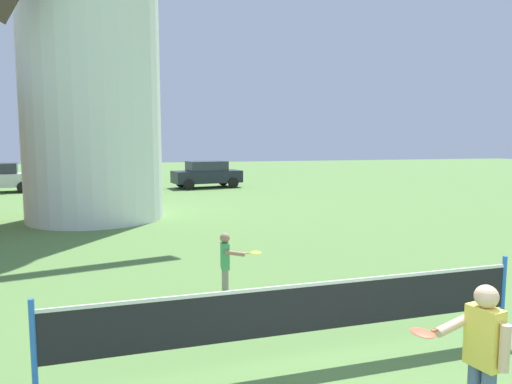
# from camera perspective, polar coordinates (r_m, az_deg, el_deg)

# --- Properties ---
(windmill) EXTENTS (9.23, 5.25, 14.99)m
(windmill) POSITION_cam_1_polar(r_m,az_deg,el_deg) (17.10, -20.27, 20.91)
(windmill) COLOR white
(windmill) RESTS_ON ground_plane
(tennis_net) EXTENTS (5.88, 0.06, 1.10)m
(tennis_net) POSITION_cam_1_polar(r_m,az_deg,el_deg) (5.52, 6.24, -14.36)
(tennis_net) COLOR blue
(tennis_net) RESTS_ON ground_plane
(player_near) EXTENTS (0.81, 0.46, 1.37)m
(player_near) POSITION_cam_1_polar(r_m,az_deg,el_deg) (4.74, 26.50, -17.39)
(player_near) COLOR slate
(player_near) RESTS_ON ground_plane
(player_far) EXTENTS (0.67, 0.53, 1.12)m
(player_far) POSITION_cam_1_polar(r_m,az_deg,el_deg) (7.75, -3.72, -8.67)
(player_far) COLOR #9E937F
(player_far) RESTS_ON ground_plane
(parked_car_green) EXTENTS (4.36, 2.25, 1.56)m
(parked_car_green) POSITION_cam_1_polar(r_m,az_deg,el_deg) (26.38, -17.69, 1.94)
(parked_car_green) COLOR #1E6638
(parked_car_green) RESTS_ON ground_plane
(parked_car_black) EXTENTS (4.15, 2.31, 1.56)m
(parked_car_black) POSITION_cam_1_polar(r_m,az_deg,el_deg) (26.89, -6.21, 2.27)
(parked_car_black) COLOR #1E232D
(parked_car_black) RESTS_ON ground_plane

